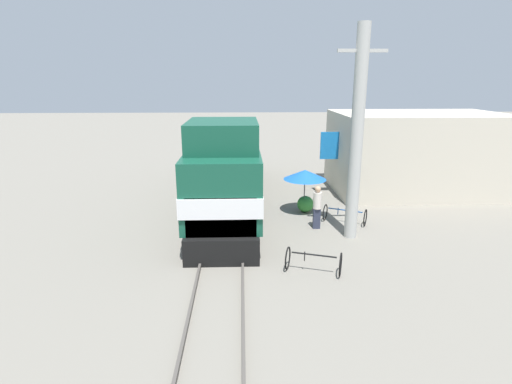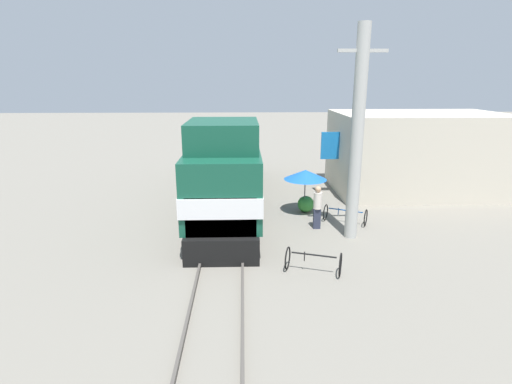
% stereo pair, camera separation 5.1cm
% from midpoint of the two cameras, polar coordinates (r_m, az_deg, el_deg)
% --- Properties ---
extents(ground_plane, '(120.00, 120.00, 0.00)m').
position_cam_midpoint_polar(ground_plane, '(18.00, -4.13, -4.02)').
color(ground_plane, slate).
extents(rail_near, '(0.08, 34.24, 0.15)m').
position_cam_midpoint_polar(rail_near, '(18.02, -6.42, -3.80)').
color(rail_near, '#4C4742').
rests_on(rail_near, ground_plane).
extents(rail_far, '(0.08, 34.24, 0.15)m').
position_cam_midpoint_polar(rail_far, '(17.96, -1.84, -3.77)').
color(rail_far, '#4C4742').
rests_on(rail_far, ground_plane).
extents(locomotive, '(2.86, 15.17, 4.58)m').
position_cam_midpoint_polar(locomotive, '(19.83, -3.97, 3.57)').
color(locomotive, black).
rests_on(locomotive, ground_plane).
extents(utility_pole, '(1.80, 0.49, 8.04)m').
position_cam_midpoint_polar(utility_pole, '(15.54, 14.33, 7.81)').
color(utility_pole, '#B2B2AD').
rests_on(utility_pole, ground_plane).
extents(vendor_umbrella, '(1.98, 1.98, 2.07)m').
position_cam_midpoint_polar(vendor_umbrella, '(18.58, 7.15, 2.47)').
color(vendor_umbrella, '#4C4C4C').
rests_on(vendor_umbrella, ground_plane).
extents(billboard_sign, '(2.27, 0.12, 3.40)m').
position_cam_midpoint_polar(billboard_sign, '(22.00, 12.24, 6.08)').
color(billboard_sign, '#595959').
rests_on(billboard_sign, ground_plane).
extents(shrub_cluster, '(0.78, 0.78, 0.78)m').
position_cam_midpoint_polar(shrub_cluster, '(19.07, 7.20, -1.72)').
color(shrub_cluster, '#388C38').
rests_on(shrub_cluster, ground_plane).
extents(person_bystander, '(0.34, 0.34, 1.84)m').
position_cam_midpoint_polar(person_bystander, '(16.85, 8.85, -1.93)').
color(person_bystander, '#2D3347').
rests_on(person_bystander, ground_plane).
extents(bicycle, '(1.95, 1.46, 0.74)m').
position_cam_midpoint_polar(bicycle, '(17.91, 12.69, -3.19)').
color(bicycle, black).
rests_on(bicycle, ground_plane).
extents(bicycle_spare, '(1.92, 1.29, 0.77)m').
position_cam_midpoint_polar(bicycle_spare, '(13.30, 8.32, -9.73)').
color(bicycle_spare, black).
rests_on(bicycle_spare, ground_plane).
extents(building_block_distant, '(8.96, 5.64, 4.34)m').
position_cam_midpoint_polar(building_block_distant, '(23.92, 22.05, 5.23)').
color(building_block_distant, beige).
rests_on(building_block_distant, ground_plane).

